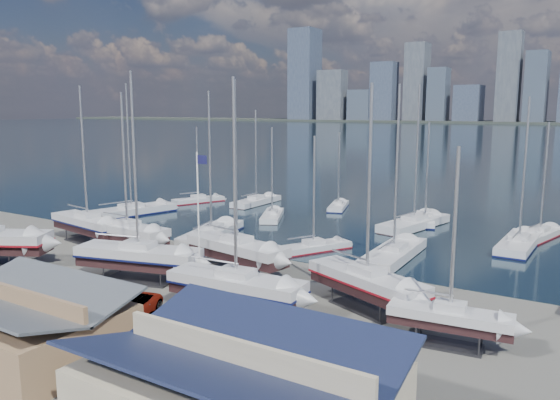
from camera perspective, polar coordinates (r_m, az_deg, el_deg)
The scene contains 28 objects.
ground at distance 47.16m, azimuth -8.49°, elevation -8.53°, with size 1400.00×1400.00×0.00m, color #605E59.
water at distance 345.54m, azimuth 27.23°, elevation 6.00°, with size 1400.00×600.00×0.40m, color #192939.
shed_grey at distance 36.54m, azimuth -25.37°, elevation -11.22°, with size 12.60×8.40×4.17m.
shed_blue at distance 25.42m, azimuth -4.24°, elevation -18.90°, with size 13.65×9.45×4.71m.
sailboat_cradle_0 at distance 63.46m, azimuth -19.46°, elevation -2.32°, with size 10.86×4.49×16.95m.
sailboat_cradle_2 at distance 58.21m, azimuth -15.64°, elevation -3.19°, with size 10.04×3.31×16.16m.
sailboat_cradle_3 at distance 48.08m, azimuth -14.56°, elevation -5.71°, with size 11.35×5.75×17.54m.
sailboat_cradle_4 at distance 49.16m, azimuth -4.54°, elevation -5.12°, with size 10.84×4.76×17.03m.
sailboat_cradle_5 at distance 39.33m, azimuth -4.60°, elevation -8.92°, with size 10.50×3.55×16.65m.
sailboat_cradle_6 at distance 40.56m, azimuth 9.04°, elevation -8.46°, with size 10.40×6.48×16.28m.
sailboat_cradle_7 at distance 35.73m, azimuth 17.32°, elevation -11.62°, with size 7.57×2.83×12.37m.
sailboat_moored_0 at distance 78.14m, azimuth -15.24°, elevation -1.32°, with size 6.50×13.03×18.76m.
sailboat_moored_1 at distance 86.51m, azimuth -8.53°, elevation -0.07°, with size 5.38×8.50×12.35m.
sailboat_moored_2 at distance 83.85m, azimuth -2.50°, elevation -0.27°, with size 2.81×9.99×15.07m.
sailboat_moored_3 at distance 62.81m, azimuth -7.17°, elevation -3.65°, with size 5.81×11.97×17.24m.
sailboat_moored_4 at distance 72.83m, azimuth -0.82°, elevation -1.75°, with size 5.84×8.61×12.73m.
sailboat_moored_5 at distance 80.62m, azimuth 6.11°, elevation -0.71°, with size 4.46×8.12×11.70m.
sailboat_moored_6 at distance 56.57m, azimuth 3.52°, elevation -5.06°, with size 5.95×8.42×12.41m.
sailboat_moored_7 at distance 69.32m, azimuth 13.83°, elevation -2.60°, with size 5.78×12.49×18.20m.
sailboat_moored_8 at distance 72.87m, azimuth 14.92°, elevation -2.08°, with size 4.89×9.36×13.48m.
sailboat_moored_9 at distance 54.68m, azimuth 11.79°, elevation -5.75°, with size 3.64×11.76×17.61m.
sailboat_moored_10 at distance 62.94m, azimuth 23.69°, elevation -4.36°, with size 3.28×11.09×16.50m.
sailboat_moored_11 at distance 68.73m, azimuth 25.52°, elevation -3.38°, with size 4.66×9.53×13.72m.
car_a at distance 46.85m, azimuth -26.40°, elevation -8.64°, with size 1.70×4.21×1.44m, color gray.
car_b at distance 41.16m, azimuth -17.71°, elevation -10.45°, with size 1.65×4.74×1.56m, color gray.
car_c at distance 40.18m, azimuth -15.49°, elevation -10.84°, with size 2.58×5.59×1.55m, color gray.
car_d at distance 33.93m, azimuth -2.12°, elevation -14.44°, with size 2.08×5.11×1.48m, color gray.
flagpole at distance 42.47m, azimuth -8.45°, elevation -1.53°, with size 1.00×0.12×11.30m.
Camera 1 is at (29.32, -43.98, 14.49)m, focal length 35.00 mm.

